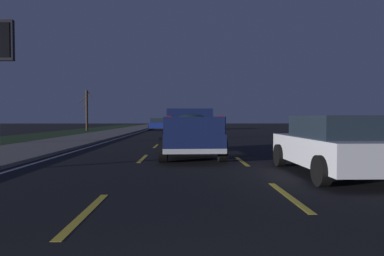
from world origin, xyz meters
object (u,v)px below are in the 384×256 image
at_px(pickup_truck, 190,131).
at_px(sedan_white, 332,145).
at_px(bare_tree_far, 87,110).
at_px(sedan_blue, 158,124).

relative_size(pickup_truck, sedan_white, 1.24).
height_order(sedan_white, bare_tree_far, bare_tree_far).
xyz_separation_m(sedan_blue, bare_tree_far, (-1.01, 8.57, 1.80)).
bearing_deg(pickup_truck, sedan_white, -140.81).
bearing_deg(sedan_white, pickup_truck, 39.19).
distance_m(sedan_white, sedan_blue, 33.73).
relative_size(sedan_white, sedan_blue, 1.00).
height_order(pickup_truck, bare_tree_far, bare_tree_far).
height_order(pickup_truck, sedan_white, pickup_truck).
relative_size(pickup_truck, bare_tree_far, 1.11).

